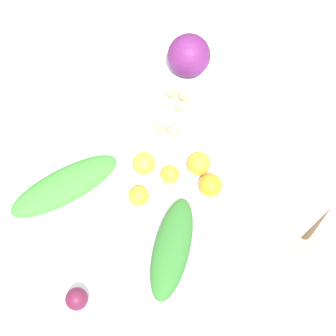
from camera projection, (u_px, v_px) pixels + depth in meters
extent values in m
plane|color=#C6B289|center=(168.00, 246.00, 2.26)|extent=(8.00, 8.00, 0.00)
cube|color=silver|center=(168.00, 173.00, 1.64)|extent=(1.19, 0.93, 0.03)
cylinder|color=brown|center=(326.00, 203.00, 1.99)|extent=(0.06, 0.06, 0.70)
cylinder|color=brown|center=(5.00, 229.00, 1.93)|extent=(0.06, 0.06, 0.70)
cylinder|color=brown|center=(193.00, 92.00, 2.29)|extent=(0.06, 0.06, 0.70)
sphere|color=#601E5B|center=(189.00, 55.00, 1.78)|extent=(0.17, 0.17, 0.17)
cube|color=#B7B7B2|center=(172.00, 118.00, 1.70)|extent=(0.27, 0.23, 0.06)
sphere|color=tan|center=(171.00, 93.00, 1.71)|extent=(0.04, 0.04, 0.04)
sphere|color=white|center=(167.00, 104.00, 1.68)|extent=(0.04, 0.04, 0.04)
sphere|color=white|center=(164.00, 116.00, 1.66)|extent=(0.04, 0.04, 0.04)
sphere|color=tan|center=(160.00, 128.00, 1.63)|extent=(0.04, 0.04, 0.04)
sphere|color=tan|center=(184.00, 95.00, 1.70)|extent=(0.04, 0.04, 0.04)
sphere|color=tan|center=(181.00, 107.00, 1.68)|extent=(0.04, 0.04, 0.04)
sphere|color=white|center=(177.00, 118.00, 1.65)|extent=(0.04, 0.04, 0.04)
sphere|color=tan|center=(174.00, 130.00, 1.62)|extent=(0.04, 0.04, 0.04)
ellipsoid|color=#2D6B28|center=(172.00, 247.00, 1.45)|extent=(0.35, 0.29, 0.06)
ellipsoid|color=#3D8433|center=(65.00, 185.00, 1.56)|extent=(0.40, 0.19, 0.07)
sphere|color=#5B1933|center=(77.00, 299.00, 1.37)|extent=(0.07, 0.07, 0.07)
sphere|color=orange|center=(170.00, 174.00, 1.58)|extent=(0.06, 0.06, 0.06)
sphere|color=#F9A833|center=(144.00, 163.00, 1.59)|extent=(0.08, 0.08, 0.08)
sphere|color=orange|center=(199.00, 164.00, 1.59)|extent=(0.08, 0.08, 0.08)
sphere|color=orange|center=(139.00, 196.00, 1.54)|extent=(0.07, 0.07, 0.07)
sphere|color=orange|center=(211.00, 185.00, 1.55)|extent=(0.08, 0.08, 0.08)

